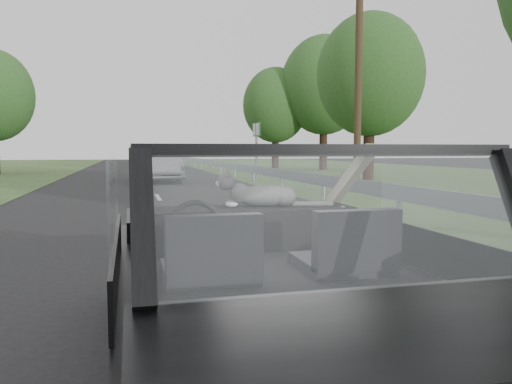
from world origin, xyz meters
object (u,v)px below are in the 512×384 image
utility_pole (358,78)px  subject_car (268,263)px  cat (264,194)px  highway_sign (257,151)px  other_car (158,164)px

utility_pole → subject_car: bearing=-117.7°
utility_pole → cat: bearing=-118.3°
cat → highway_sign: 19.98m
highway_sign → utility_pole: 6.93m
subject_car → cat: size_ratio=6.44×
cat → highway_sign: highway_sign is taller
highway_sign → utility_pole: (2.31, -5.96, 2.70)m
subject_car → other_car: bearing=88.8°
cat → utility_pole: (7.22, 13.41, 2.95)m
other_car → highway_sign: highway_sign is taller
utility_pole → other_car: bearing=140.6°
other_car → highway_sign: 4.67m
other_car → utility_pole: size_ratio=0.59×
highway_sign → utility_pole: size_ratio=0.33×
subject_car → utility_pole: (7.37, 14.06, 3.31)m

